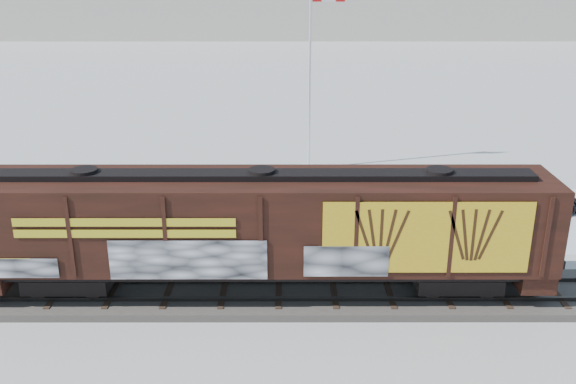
{
  "coord_description": "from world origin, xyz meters",
  "views": [
    {
      "loc": [
        0.32,
        -20.59,
        11.67
      ],
      "look_at": [
        0.34,
        3.0,
        3.0
      ],
      "focal_mm": 40.0,
      "sensor_mm": 36.0,
      "label": 1
    }
  ],
  "objects_px": {
    "flagpole": "(311,104)",
    "car_dark": "(529,199)",
    "car_silver": "(98,201)",
    "hopper_railcar": "(263,225)",
    "car_white": "(194,210)"
  },
  "relations": [
    {
      "from": "flagpole",
      "to": "car_dark",
      "type": "relative_size",
      "value": 2.06
    },
    {
      "from": "car_dark",
      "to": "car_silver",
      "type": "bearing_deg",
      "value": 71.69
    },
    {
      "from": "car_dark",
      "to": "flagpole",
      "type": "bearing_deg",
      "value": 35.27
    },
    {
      "from": "hopper_railcar",
      "to": "car_white",
      "type": "height_order",
      "value": "hopper_railcar"
    },
    {
      "from": "hopper_railcar",
      "to": "car_white",
      "type": "xyz_separation_m",
      "value": [
        -3.4,
        6.44,
        -2.04
      ]
    },
    {
      "from": "hopper_railcar",
      "to": "car_white",
      "type": "bearing_deg",
      "value": 117.87
    },
    {
      "from": "hopper_railcar",
      "to": "flagpole",
      "type": "bearing_deg",
      "value": 81.67
    },
    {
      "from": "car_silver",
      "to": "car_dark",
      "type": "relative_size",
      "value": 0.96
    },
    {
      "from": "hopper_railcar",
      "to": "car_dark",
      "type": "relative_size",
      "value": 3.89
    },
    {
      "from": "flagpole",
      "to": "car_white",
      "type": "bearing_deg",
      "value": -122.73
    },
    {
      "from": "hopper_railcar",
      "to": "car_white",
      "type": "distance_m",
      "value": 7.56
    },
    {
      "from": "flagpole",
      "to": "car_silver",
      "type": "distance_m",
      "value": 13.16
    },
    {
      "from": "car_white",
      "to": "flagpole",
      "type": "bearing_deg",
      "value": -41.87
    },
    {
      "from": "car_silver",
      "to": "car_white",
      "type": "relative_size",
      "value": 0.99
    },
    {
      "from": "car_dark",
      "to": "car_white",
      "type": "bearing_deg",
      "value": 76.1
    }
  ]
}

